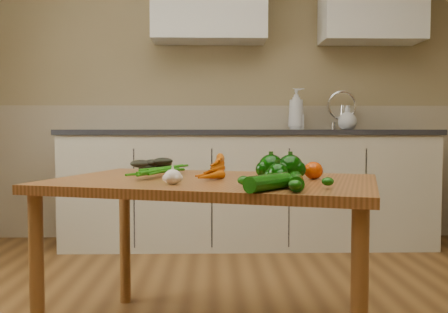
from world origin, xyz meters
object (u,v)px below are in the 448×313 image
object	(u,v)px
tomato_b	(293,169)
tomato_c	(313,170)
soap_bottle_c	(347,118)
soap_bottle_b	(298,119)
pepper_b	(290,168)
zucchini_b	(268,182)
pepper_c	(278,174)
pepper_a	(271,168)
garlic_bulb	(173,177)
leafy_greens	(155,162)
table	(213,198)
tomato_a	(264,169)
zucchini_a	(296,181)
soap_bottle_a	(296,109)
carrot_bunch	(198,170)

from	to	relation	value
tomato_b	tomato_c	world-z (taller)	tomato_c
soap_bottle_c	tomato_c	xyz separation A→B (m)	(-0.66, -1.93, -0.27)
soap_bottle_c	tomato_b	bearing A→B (deg)	-124.71
soap_bottle_b	pepper_b	world-z (taller)	soap_bottle_b
zucchini_b	tomato_c	bearing A→B (deg)	59.57
pepper_b	pepper_c	distance (m)	0.16
pepper_a	pepper_c	world-z (taller)	pepper_a
garlic_bulb	pepper_c	world-z (taller)	pepper_c
leafy_greens	zucchini_b	xyz separation A→B (m)	(0.47, -0.78, -0.02)
pepper_b	table	bearing A→B (deg)	166.29
tomato_a	zucchini_a	distance (m)	0.48
soap_bottle_a	soap_bottle_c	size ratio (longest dim) A/B	1.75
tomato_c	zucchini_b	distance (m)	0.45
tomato_b	zucchini_a	bearing A→B (deg)	-98.02
garlic_bulb	soap_bottle_a	bearing A→B (deg)	69.33
soap_bottle_a	garlic_bulb	size ratio (longest dim) A/B	5.05
zucchini_b	soap_bottle_c	bearing A→B (deg)	68.99
soap_bottle_a	tomato_c	world-z (taller)	soap_bottle_a
soap_bottle_a	leafy_greens	bearing A→B (deg)	153.37
carrot_bunch	pepper_b	world-z (taller)	pepper_b
soap_bottle_c	pepper_b	bearing A→B (deg)	-123.93
pepper_a	pepper_b	distance (m)	0.08
soap_bottle_c	pepper_a	distance (m)	2.18
soap_bottle_b	carrot_bunch	world-z (taller)	soap_bottle_b
tomato_a	soap_bottle_a	bearing A→B (deg)	76.34
carrot_bunch	leafy_greens	bearing A→B (deg)	141.35
zucchini_b	soap_bottle_a	bearing A→B (deg)	78.36
pepper_a	tomato_c	xyz separation A→B (m)	(0.18, 0.06, -0.02)
leafy_greens	tomato_c	xyz separation A→B (m)	(0.70, -0.39, -0.01)
tomato_a	pepper_a	bearing A→B (deg)	-88.50
pepper_b	pepper_c	world-z (taller)	pepper_b
pepper_c	pepper_a	bearing A→B (deg)	93.29
tomato_b	soap_bottle_c	bearing A→B (deg)	68.13
pepper_b	tomato_b	world-z (taller)	pepper_b
zucchini_b	pepper_b	bearing A→B (deg)	69.43
pepper_a	zucchini_b	size ratio (longest dim) A/B	0.50
soap_bottle_c	pepper_c	world-z (taller)	soap_bottle_c
tomato_a	zucchini_a	world-z (taller)	tomato_a
soap_bottle_b	garlic_bulb	size ratio (longest dim) A/B	2.72
pepper_b	zucchini_a	distance (m)	0.28
soap_bottle_b	pepper_b	xyz separation A→B (m)	(-0.38, -2.05, -0.25)
garlic_bulb	zucchini_b	xyz separation A→B (m)	(0.33, -0.20, -0.00)
soap_bottle_c	tomato_b	distance (m)	1.97
pepper_a	tomato_b	size ratio (longest dim) A/B	1.37
soap_bottle_b	soap_bottle_c	world-z (taller)	soap_bottle_c
carrot_bunch	pepper_a	size ratio (longest dim) A/B	2.32
garlic_bulb	zucchini_a	xyz separation A→B (m)	(0.43, -0.14, -0.00)
tomato_b	tomato_c	distance (m)	0.14
table	pepper_b	bearing A→B (deg)	3.49
carrot_bunch	tomato_c	distance (m)	0.48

